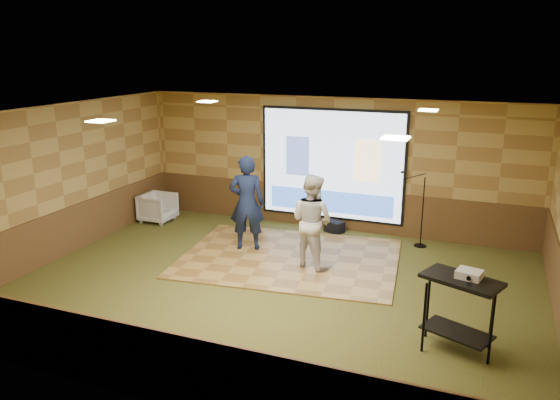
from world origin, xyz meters
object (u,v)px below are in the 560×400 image
at_px(projector_screen, 332,166).
at_px(av_table, 460,299).
at_px(dance_floor, 290,258).
at_px(duffel_bag, 334,227).
at_px(player_right, 312,221).
at_px(projector, 469,274).
at_px(player_left, 247,203).
at_px(mic_stand, 419,223).
at_px(banquet_chair, 158,208).

bearing_deg(projector_screen, av_table, -55.05).
height_order(dance_floor, av_table, av_table).
bearing_deg(duffel_bag, av_table, -55.13).
distance_m(player_right, projector, 3.54).
relative_size(player_left, duffel_bag, 4.76).
relative_size(projector, duffel_bag, 0.78).
relative_size(dance_floor, player_left, 2.15).
xyz_separation_m(projector_screen, mic_stand, (2.04, -0.44, -0.98)).
xyz_separation_m(projector_screen, player_left, (-1.20, -1.94, -0.47)).
distance_m(player_left, mic_stand, 3.61).
distance_m(player_left, player_right, 1.57).
bearing_deg(dance_floor, mic_stand, 36.42).
relative_size(player_left, projector, 6.09).
bearing_deg(projector_screen, player_left, -121.74).
xyz_separation_m(projector_screen, projector, (3.19, -4.40, -0.35)).
bearing_deg(duffel_bag, dance_floor, -101.37).
height_order(projector_screen, dance_floor, projector_screen).
distance_m(player_right, banquet_chair, 4.56).
relative_size(projector, banquet_chair, 0.43).
height_order(av_table, duffel_bag, av_table).
xyz_separation_m(player_right, av_table, (2.79, -2.09, -0.15)).
height_order(projector_screen, player_left, projector_screen).
height_order(av_table, banquet_chair, av_table).
xyz_separation_m(player_left, banquet_chair, (-2.80, 0.96, -0.66)).
xyz_separation_m(player_left, av_table, (4.31, -2.49, -0.24)).
bearing_deg(duffel_bag, mic_stand, -6.57).
bearing_deg(banquet_chair, duffel_bag, -79.11).
relative_size(av_table, projector, 3.34).
bearing_deg(duffel_bag, player_left, -128.58).
bearing_deg(player_right, duffel_bag, -66.42).
bearing_deg(projector, av_table, -140.72).
xyz_separation_m(dance_floor, duffel_bag, (0.38, 1.88, 0.11)).
relative_size(av_table, banquet_chair, 1.43).
bearing_deg(av_table, dance_floor, 144.86).
relative_size(player_right, projector, 5.56).
relative_size(mic_stand, banquet_chair, 2.14).
xyz_separation_m(projector_screen, duffel_bag, (0.17, -0.23, -1.35)).
distance_m(projector_screen, player_left, 2.33).
height_order(mic_stand, duffel_bag, mic_stand).
height_order(mic_stand, banquet_chair, mic_stand).
height_order(banquet_chair, duffel_bag, banquet_chair).
distance_m(projector_screen, player_right, 2.43).
bearing_deg(banquet_chair, dance_floor, -105.90).
xyz_separation_m(dance_floor, projector, (3.40, -2.29, 1.11)).
bearing_deg(player_right, projector_screen, -62.76).
bearing_deg(duffel_bag, banquet_chair, -169.66).
bearing_deg(av_table, mic_stand, 104.83).
relative_size(player_left, mic_stand, 1.21).
xyz_separation_m(mic_stand, banquet_chair, (-6.04, -0.54, -0.15)).
xyz_separation_m(dance_floor, player_right, (0.52, -0.24, 0.90)).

